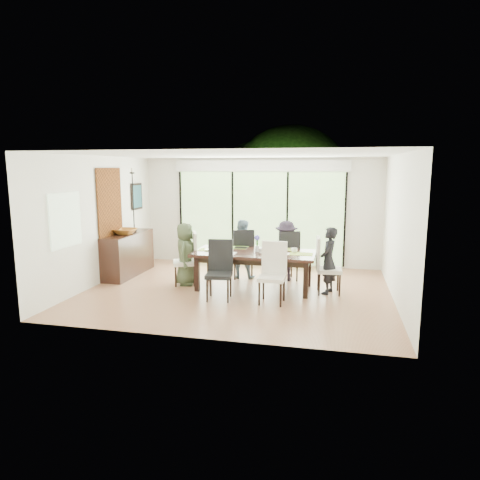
% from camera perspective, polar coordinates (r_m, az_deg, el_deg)
% --- Properties ---
extents(floor, '(6.00, 5.00, 0.01)m').
position_cam_1_polar(floor, '(8.68, -0.37, -6.82)').
color(floor, brown).
rests_on(floor, ground).
extents(ceiling, '(6.00, 5.00, 0.01)m').
position_cam_1_polar(ceiling, '(8.33, -0.39, 11.35)').
color(ceiling, white).
rests_on(ceiling, wall_back).
extents(wall_back, '(6.00, 0.02, 2.70)m').
position_cam_1_polar(wall_back, '(10.84, 2.67, 3.76)').
color(wall_back, silver).
rests_on(wall_back, floor).
extents(wall_front, '(6.00, 0.02, 2.70)m').
position_cam_1_polar(wall_front, '(6.02, -5.87, -0.97)').
color(wall_front, silver).
rests_on(wall_front, floor).
extents(wall_left, '(0.02, 5.00, 2.70)m').
position_cam_1_polar(wall_left, '(9.55, -18.27, 2.50)').
color(wall_left, beige).
rests_on(wall_left, floor).
extents(wall_right, '(0.02, 5.00, 2.70)m').
position_cam_1_polar(wall_right, '(8.25, 20.41, 1.34)').
color(wall_right, beige).
rests_on(wall_right, floor).
extents(glass_doors, '(4.20, 0.02, 2.30)m').
position_cam_1_polar(glass_doors, '(10.82, 2.63, 2.95)').
color(glass_doors, '#598C3F').
rests_on(glass_doors, wall_back).
extents(blinds_header, '(4.40, 0.06, 0.28)m').
position_cam_1_polar(blinds_header, '(10.74, 2.67, 9.85)').
color(blinds_header, white).
rests_on(blinds_header, wall_back).
extents(mullion_a, '(0.05, 0.04, 2.30)m').
position_cam_1_polar(mullion_a, '(11.37, -7.87, 3.19)').
color(mullion_a, black).
rests_on(mullion_a, wall_back).
extents(mullion_b, '(0.05, 0.04, 2.30)m').
position_cam_1_polar(mullion_b, '(10.96, -0.99, 3.04)').
color(mullion_b, black).
rests_on(mullion_b, wall_back).
extents(mullion_c, '(0.05, 0.04, 2.30)m').
position_cam_1_polar(mullion_c, '(10.71, 6.31, 2.83)').
color(mullion_c, black).
rests_on(mullion_c, wall_back).
extents(mullion_d, '(0.05, 0.04, 2.30)m').
position_cam_1_polar(mullion_d, '(10.64, 13.82, 2.57)').
color(mullion_d, black).
rests_on(mullion_d, wall_back).
extents(side_window, '(0.02, 0.90, 1.00)m').
position_cam_1_polar(side_window, '(8.51, -22.24, 2.48)').
color(side_window, '#8CAD7F').
rests_on(side_window, wall_left).
extents(deck, '(6.00, 1.80, 0.10)m').
position_cam_1_polar(deck, '(11.93, 3.38, -2.52)').
color(deck, brown).
rests_on(deck, ground).
extents(rail_top, '(6.00, 0.08, 0.06)m').
position_cam_1_polar(rail_top, '(12.60, 4.01, 0.89)').
color(rail_top, brown).
rests_on(rail_top, deck).
extents(foliage_left, '(3.20, 3.20, 3.20)m').
position_cam_1_polar(foliage_left, '(13.85, -2.71, 5.40)').
color(foliage_left, '#14380F').
rests_on(foliage_left, ground).
extents(foliage_mid, '(4.00, 4.00, 4.00)m').
position_cam_1_polar(foliage_mid, '(14.00, 6.72, 6.86)').
color(foliage_mid, '#14380F').
rests_on(foliage_mid, ground).
extents(foliage_right, '(2.80, 2.80, 2.80)m').
position_cam_1_polar(foliage_right, '(13.16, 14.12, 4.12)').
color(foliage_right, '#14380F').
rests_on(foliage_right, ground).
extents(foliage_far, '(3.60, 3.60, 3.60)m').
position_cam_1_polar(foliage_far, '(14.84, 3.14, 6.37)').
color(foliage_far, '#14380F').
rests_on(foliage_far, ground).
extents(table_top, '(2.45, 1.12, 0.06)m').
position_cam_1_polar(table_top, '(8.68, 1.91, -1.80)').
color(table_top, black).
rests_on(table_top, floor).
extents(table_apron, '(2.25, 0.92, 0.10)m').
position_cam_1_polar(table_apron, '(8.69, 1.90, -2.39)').
color(table_apron, black).
rests_on(table_apron, floor).
extents(table_leg_fl, '(0.09, 0.09, 0.71)m').
position_cam_1_polar(table_leg_fl, '(8.62, -5.74, -4.52)').
color(table_leg_fl, black).
rests_on(table_leg_fl, floor).
extents(table_leg_fr, '(0.09, 0.09, 0.71)m').
position_cam_1_polar(table_leg_fr, '(8.21, 8.76, -5.31)').
color(table_leg_fr, black).
rests_on(table_leg_fr, floor).
extents(table_leg_bl, '(0.09, 0.09, 0.71)m').
position_cam_1_polar(table_leg_bl, '(9.42, -4.08, -3.29)').
color(table_leg_bl, black).
rests_on(table_leg_bl, floor).
extents(table_leg_br, '(0.09, 0.09, 0.71)m').
position_cam_1_polar(table_leg_br, '(9.04, 9.17, -3.94)').
color(table_leg_br, black).
rests_on(table_leg_br, floor).
extents(chair_left_end, '(0.61, 0.61, 1.12)m').
position_cam_1_polar(chair_left_end, '(9.11, -7.41, -2.44)').
color(chair_left_end, white).
rests_on(chair_left_end, floor).
extents(chair_right_end, '(0.51, 0.51, 1.12)m').
position_cam_1_polar(chair_right_end, '(8.56, 11.82, -3.34)').
color(chair_right_end, beige).
rests_on(chair_right_end, floor).
extents(chair_far_left, '(0.62, 0.62, 1.12)m').
position_cam_1_polar(chair_far_left, '(9.62, 0.23, -1.72)').
color(chair_far_left, black).
rests_on(chair_far_left, floor).
extents(chair_far_right, '(0.62, 0.62, 1.12)m').
position_cam_1_polar(chair_far_right, '(9.45, 6.16, -1.98)').
color(chair_far_right, black).
rests_on(chair_far_right, floor).
extents(chair_near_left, '(0.52, 0.52, 1.12)m').
position_cam_1_polar(chair_near_left, '(8.00, -2.82, -4.06)').
color(chair_near_left, black).
rests_on(chair_near_left, floor).
extents(chair_near_right, '(0.48, 0.48, 1.12)m').
position_cam_1_polar(chair_near_right, '(7.79, 4.29, -4.44)').
color(chair_near_right, white).
rests_on(chair_near_right, floor).
extents(person_left_end, '(0.44, 0.65, 1.32)m').
position_cam_1_polar(person_left_end, '(9.08, -7.31, -1.85)').
color(person_left_end, '#455438').
rests_on(person_left_end, floor).
extents(person_right_end, '(0.52, 0.69, 1.32)m').
position_cam_1_polar(person_right_end, '(8.54, 11.71, -2.70)').
color(person_right_end, black).
rests_on(person_right_end, floor).
extents(person_far_left, '(0.62, 0.40, 1.32)m').
position_cam_1_polar(person_far_left, '(9.58, 0.21, -1.18)').
color(person_far_left, '#7696AB').
rests_on(person_far_left, floor).
extents(person_far_right, '(0.62, 0.40, 1.32)m').
position_cam_1_polar(person_far_right, '(9.41, 6.16, -1.42)').
color(person_far_right, black).
rests_on(person_far_right, floor).
extents(placemat_left, '(0.45, 0.33, 0.01)m').
position_cam_1_polar(placemat_left, '(8.89, -4.11, -1.31)').
color(placemat_left, '#8EAC3D').
rests_on(placemat_left, table_top).
extents(placemat_right, '(0.45, 0.33, 0.01)m').
position_cam_1_polar(placemat_right, '(8.54, 8.18, -1.84)').
color(placemat_right, '#A5C646').
rests_on(placemat_right, table_top).
extents(placemat_far_l, '(0.45, 0.33, 0.01)m').
position_cam_1_polar(placemat_far_l, '(9.15, -0.38, -0.99)').
color(placemat_far_l, '#85BF44').
rests_on(placemat_far_l, table_top).
extents(placemat_far_r, '(0.45, 0.33, 0.01)m').
position_cam_1_polar(placemat_far_r, '(8.97, 5.85, -1.24)').
color(placemat_far_r, '#8EA73B').
rests_on(placemat_far_r, table_top).
extents(placemat_paper, '(0.45, 0.33, 0.01)m').
position_cam_1_polar(placemat_paper, '(8.50, -2.12, -1.80)').
color(placemat_paper, white).
rests_on(placemat_paper, table_top).
extents(tablet_far_l, '(0.27, 0.18, 0.01)m').
position_cam_1_polar(tablet_far_l, '(9.07, 0.16, -1.01)').
color(tablet_far_l, black).
rests_on(tablet_far_l, table_top).
extents(tablet_far_r, '(0.25, 0.17, 0.01)m').
position_cam_1_polar(tablet_far_r, '(8.93, 5.49, -1.24)').
color(tablet_far_r, black).
rests_on(tablet_far_r, table_top).
extents(papers, '(0.31, 0.22, 0.00)m').
position_cam_1_polar(papers, '(8.52, 6.47, -1.85)').
color(papers, white).
rests_on(papers, table_top).
extents(platter_base, '(0.27, 0.27, 0.02)m').
position_cam_1_polar(platter_base, '(8.50, -2.12, -1.70)').
color(platter_base, white).
rests_on(platter_base, table_top).
extents(platter_snacks, '(0.20, 0.20, 0.01)m').
position_cam_1_polar(platter_snacks, '(8.50, -2.12, -1.58)').
color(platter_snacks, orange).
rests_on(platter_snacks, table_top).
extents(vase, '(0.08, 0.08, 0.12)m').
position_cam_1_polar(vase, '(8.70, 2.30, -1.16)').
color(vase, silver).
rests_on(vase, table_top).
extents(hyacinth_stems, '(0.04, 0.04, 0.16)m').
position_cam_1_polar(hyacinth_stems, '(8.67, 2.30, -0.36)').
color(hyacinth_stems, '#337226').
rests_on(hyacinth_stems, table_top).
extents(hyacinth_blooms, '(0.11, 0.11, 0.11)m').
position_cam_1_polar(hyacinth_blooms, '(8.66, 2.31, 0.31)').
color(hyacinth_blooms, '#5D54D3').
rests_on(hyacinth_blooms, table_top).
extents(laptop, '(0.35, 0.24, 0.03)m').
position_cam_1_polar(laptop, '(8.77, -3.68, -1.40)').
color(laptop, silver).
rests_on(laptop, table_top).
extents(cup_a, '(0.18, 0.18, 0.10)m').
position_cam_1_polar(cup_a, '(8.96, -2.31, -0.92)').
color(cup_a, white).
rests_on(cup_a, table_top).
extents(cup_b, '(0.14, 0.14, 0.09)m').
position_cam_1_polar(cup_b, '(8.54, 2.77, -1.46)').
color(cup_b, white).
rests_on(cup_b, table_top).
extents(cup_c, '(0.13, 0.13, 0.10)m').
position_cam_1_polar(cup_c, '(8.64, 7.25, -1.37)').
color(cup_c, white).
rests_on(cup_c, table_top).
extents(book, '(0.20, 0.25, 0.02)m').
position_cam_1_polar(book, '(8.67, 3.59, -1.55)').
color(book, white).
rests_on(book, table_top).
extents(sideboard, '(0.48, 1.72, 0.97)m').
position_cam_1_polar(sideboard, '(10.20, -14.67, -1.84)').
color(sideboard, black).
rests_on(sideboard, floor).
extents(bowl, '(0.51, 0.51, 0.12)m').
position_cam_1_polar(bowl, '(10.02, -15.07, 1.12)').
color(bowl, '#975C21').
rests_on(bowl, sideboard).
extents(candlestick_base, '(0.11, 0.11, 0.04)m').
position_cam_1_polar(candlestick_base, '(10.42, -13.90, 1.26)').
color(candlestick_base, black).
rests_on(candlestick_base, sideboard).
extents(candlestick_shaft, '(0.03, 0.03, 1.34)m').
position_cam_1_polar(candlestick_shaft, '(10.35, -14.06, 4.97)').
color(candlestick_shaft, black).
rests_on(candlestick_shaft, sideboard).
extents(candlestick_pan, '(0.11, 0.11, 0.03)m').
position_cam_1_polar(candlestick_pan, '(10.32, -14.21, 8.66)').
color(candlestick_pan, black).
rests_on(candlestick_pan, sideboard).
extents(candle, '(0.04, 0.04, 0.11)m').
position_cam_1_polar(candle, '(10.32, -14.22, 9.02)').
color(candle, silver).
rests_on(candle, sideboard).
extents(tapestry, '(0.02, 1.00, 1.50)m').
position_cam_1_polar(tapestry, '(9.84, -16.98, 4.81)').
color(tapestry, brown).
rests_on(tapestry, wall_left).
extents(art_frame, '(0.03, 0.55, 0.65)m').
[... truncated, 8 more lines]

